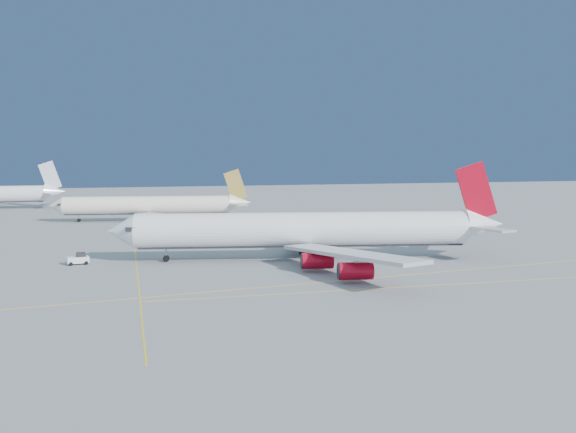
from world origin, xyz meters
name	(u,v)px	position (x,y,z in m)	size (l,w,h in m)	color
ground	(381,269)	(0.00, 0.00, 0.00)	(500.00, 500.00, 0.00)	slate
taxiway_lines	(287,266)	(-14.71, 6.34, 0.01)	(118.86, 140.00, 0.02)	yellow
airliner_virgin	(312,230)	(-8.74, 11.95, 5.42)	(72.73, 64.68, 17.99)	white
airliner_etihad	(152,205)	(-34.53, 83.31, 4.46)	(56.04, 51.34, 14.64)	silver
pushback_tug	(79,259)	(-49.85, 17.27, 0.95)	(3.94, 2.81, 2.06)	white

